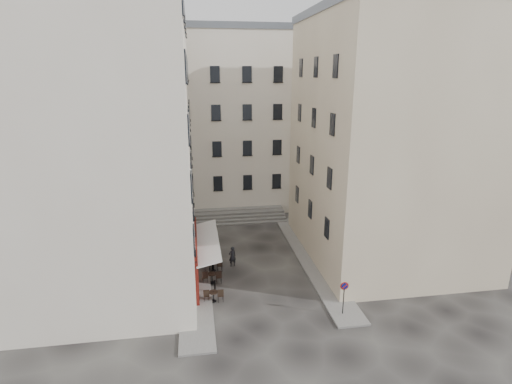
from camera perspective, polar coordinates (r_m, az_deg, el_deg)
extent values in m
plane|color=black|center=(28.74, 0.67, -12.76)|extent=(90.00, 90.00, 0.00)
cube|color=slate|center=(31.94, -8.66, -9.66)|extent=(2.00, 22.00, 0.12)
cube|color=slate|center=(32.24, 7.78, -9.36)|extent=(2.00, 18.00, 0.12)
cube|color=beige|center=(28.70, -21.67, 7.25)|extent=(12.00, 16.00, 20.00)
cube|color=tan|center=(32.21, 18.51, 6.65)|extent=(12.00, 14.00, 18.00)
cube|color=slate|center=(32.08, 20.15, 23.21)|extent=(12.20, 14.20, 0.60)
cube|color=beige|center=(44.11, -4.76, 9.91)|extent=(18.00, 10.00, 18.00)
cube|color=slate|center=(44.02, -5.07, 22.02)|extent=(18.20, 10.20, 0.60)
cube|color=#410E09|center=(28.50, -8.58, -9.25)|extent=(0.25, 7.00, 3.50)
cube|color=black|center=(28.66, -8.46, -9.88)|extent=(0.06, 3.85, 2.00)
cube|color=silver|center=(28.01, -6.99, -6.96)|extent=(1.58, 7.30, 0.41)
cube|color=#595655|center=(39.40, -2.21, -4.22)|extent=(9.00, 1.80, 0.20)
cube|color=#595655|center=(39.75, -2.29, -3.72)|extent=(9.00, 1.80, 0.20)
cube|color=#595655|center=(40.10, -2.37, -3.23)|extent=(9.00, 1.80, 0.20)
cube|color=#595655|center=(40.46, -2.45, -2.75)|extent=(9.00, 1.80, 0.20)
cylinder|color=black|center=(27.35, -5.89, -13.40)|extent=(0.10, 0.10, 0.90)
sphere|color=black|center=(27.12, -5.92, -12.54)|extent=(0.12, 0.12, 0.12)
cylinder|color=black|center=(30.44, -6.27, -10.13)|extent=(0.10, 0.10, 0.90)
sphere|color=black|center=(30.23, -6.30, -9.33)|extent=(0.12, 0.12, 0.12)
cylinder|color=black|center=(33.60, -6.57, -7.47)|extent=(0.10, 0.10, 0.90)
sphere|color=black|center=(33.41, -6.60, -6.73)|extent=(0.12, 0.12, 0.12)
cylinder|color=black|center=(25.29, 12.39, -14.71)|extent=(0.06, 0.06, 2.21)
cylinder|color=red|center=(24.85, 12.52, -12.97)|extent=(0.51, 0.05, 0.51)
cylinder|color=navy|center=(24.83, 12.55, -12.99)|extent=(0.37, 0.05, 0.37)
cube|color=red|center=(24.81, 12.57, -13.02)|extent=(0.30, 0.04, 0.30)
cylinder|color=black|center=(26.66, -6.06, -15.23)|extent=(0.36, 0.36, 0.02)
cylinder|color=black|center=(26.49, -6.09, -14.62)|extent=(0.05, 0.05, 0.70)
cylinder|color=black|center=(26.32, -6.11, -14.03)|extent=(0.60, 0.60, 0.04)
cube|color=black|center=(26.48, -5.09, -14.48)|extent=(0.38, 0.38, 0.90)
cube|color=black|center=(26.54, -7.10, -14.47)|extent=(0.38, 0.38, 0.90)
cylinder|color=black|center=(28.71, -6.27, -12.73)|extent=(0.38, 0.38, 0.02)
cylinder|color=black|center=(28.54, -6.30, -12.13)|extent=(0.05, 0.05, 0.73)
cylinder|color=black|center=(28.38, -6.32, -11.53)|extent=(0.63, 0.63, 0.04)
cube|color=black|center=(28.53, -5.33, -11.98)|extent=(0.40, 0.40, 0.94)
cube|color=black|center=(28.60, -7.27, -11.98)|extent=(0.40, 0.40, 0.94)
cylinder|color=black|center=(30.26, -6.07, -11.10)|extent=(0.36, 0.36, 0.02)
cylinder|color=black|center=(30.11, -6.09, -10.54)|extent=(0.05, 0.05, 0.71)
cylinder|color=black|center=(29.96, -6.11, -9.98)|extent=(0.61, 0.61, 0.04)
cube|color=black|center=(30.10, -5.22, -10.40)|extent=(0.38, 0.38, 0.91)
cube|color=black|center=(30.16, -6.99, -10.41)|extent=(0.38, 0.38, 0.91)
cylinder|color=black|center=(31.65, -6.45, -9.81)|extent=(0.34, 0.34, 0.02)
cylinder|color=black|center=(31.51, -6.47, -9.30)|extent=(0.05, 0.05, 0.66)
cylinder|color=black|center=(31.38, -6.48, -8.81)|extent=(0.57, 0.57, 0.04)
cube|color=black|center=(31.51, -5.68, -9.19)|extent=(0.36, 0.36, 0.85)
cube|color=black|center=(31.57, -7.26, -9.19)|extent=(0.36, 0.36, 0.85)
cylinder|color=black|center=(31.90, -7.02, -9.60)|extent=(0.39, 0.39, 0.02)
cylinder|color=black|center=(31.74, -7.04, -9.02)|extent=(0.05, 0.05, 0.76)
cylinder|color=black|center=(31.59, -7.06, -8.45)|extent=(0.65, 0.65, 0.04)
cube|color=black|center=(31.73, -6.15, -8.88)|extent=(0.41, 0.41, 0.98)
cube|color=black|center=(31.81, -7.94, -8.88)|extent=(0.41, 0.41, 0.98)
imported|color=black|center=(30.61, -3.40, -9.18)|extent=(0.67, 0.54, 1.59)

